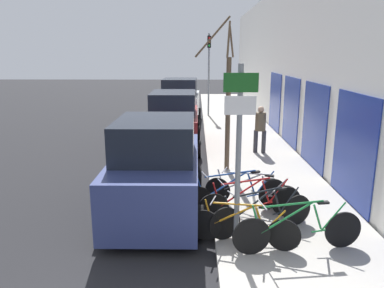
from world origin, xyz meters
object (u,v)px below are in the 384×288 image
Objects in this scene: bicycle_0 at (298,230)px; parked_car_2 at (180,103)px; parked_car_0 at (157,170)px; bicycle_5 at (251,192)px; bicycle_3 at (251,203)px; bicycle_4 at (236,195)px; parked_car_1 at (174,123)px; street_tree at (227,103)px; traffic_light at (209,64)px; bicycle_2 at (262,214)px; signpost at (239,147)px; bicycle_1 at (243,227)px; pedestrian_near at (260,126)px.

parked_car_2 reaches higher than bicycle_0.
bicycle_5 is at bearing -1.76° from parked_car_0.
bicycle_3 is 0.94× the size of bicycle_4.
street_tree reaches higher than parked_car_1.
traffic_light reaches higher than parked_car_1.
parked_car_0 is 5.84m from parked_car_1.
bicycle_5 is at bearing -70.36° from parked_car_1.
bicycle_2 is 14.56m from traffic_light.
signpost is 0.78× the size of parked_car_2.
signpost is 1.50m from bicycle_1.
parked_car_1 is (-1.72, 7.68, 0.50)m from bicycle_1.
street_tree is (1.76, -2.97, 1.16)m from parked_car_1.
bicycle_1 is 7.89m from parked_car_1.
signpost is at bearing -47.79° from parked_car_0.
traffic_light is (1.58, 13.02, 2.03)m from parked_car_0.
street_tree is (0.04, 4.71, 1.66)m from bicycle_1.
signpost reaches higher than bicycle_3.
street_tree reaches higher than bicycle_0.
signpost is 2.34m from bicycle_5.
bicycle_5 is 3.38m from street_tree.
parked_car_2 is at bearing 89.61° from parked_car_0.
bicycle_0 is 0.56× the size of parked_car_0.
bicycle_3 is at bearing -161.15° from bicycle_4.
bicycle_5 is at bearing -23.41° from bicycle_3.
parked_car_0 is at bearing 59.03° from bicycle_1.
parked_car_1 is (-1.72, 6.22, 0.45)m from bicycle_4.
bicycle_0 is 5.23m from street_tree.
bicycle_1 is at bearing -90.54° from street_tree.
bicycle_4 is at bearing -79.72° from parked_car_2.
parked_car_0 is (-2.19, 1.30, 0.47)m from bicycle_2.
signpost is at bearing 68.11° from bicycle_0.
signpost is at bearing -86.38° from pedestrian_near.
parked_car_1 is (-2.15, 7.14, 0.48)m from bicycle_2.
bicycle_4 is at bearing -90.64° from street_tree.
bicycle_4 is at bearing 148.76° from bicycle_5.
bicycle_5 is (0.11, 0.71, -0.03)m from bicycle_3.
street_tree reaches higher than bicycle_1.
bicycle_2 is at bearing -84.65° from street_tree.
bicycle_3 is 0.54× the size of parked_car_2.
pedestrian_near is at bearing -12.74° from bicycle_0.
parked_car_0 reaches higher than pedestrian_near.
street_tree is at bearing -10.84° from bicycle_3.
parked_car_0 is at bearing 62.19° from bicycle_4.
parked_car_1 is (-2.65, 7.87, 0.46)m from bicycle_0.
parked_car_1 is at bearing 120.64° from street_tree.
pedestrian_near is at bearing -31.49° from bicycle_2.
street_tree is at bearing 1.28° from bicycle_0.
parked_car_0 reaches higher than bicycle_3.
signpost is at bearing -177.65° from bicycle_5.
parked_car_2 is at bearing -7.42° from bicycle_4.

